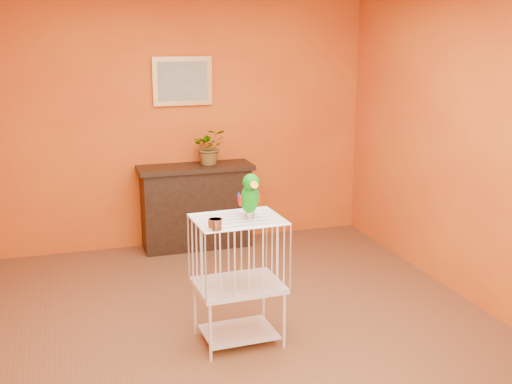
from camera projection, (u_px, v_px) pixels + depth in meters
name	position (u px, v px, depth m)	size (l,w,h in m)	color
ground	(244.00, 329.00, 4.99)	(4.50, 4.50, 0.00)	brown
room_shell	(243.00, 127.00, 4.61)	(4.50, 4.50, 4.50)	#CD5F13
console_cabinet	(196.00, 207.00, 6.79)	(1.20, 0.43, 0.89)	black
potted_plant	(210.00, 151.00, 6.70)	(0.34, 0.38, 0.30)	#26722D
framed_picture	(183.00, 81.00, 6.62)	(0.62, 0.04, 0.50)	#BE8844
birdcage	(238.00, 279.00, 4.67)	(0.64, 0.50, 0.95)	silver
feed_cup	(216.00, 224.00, 4.30)	(0.10, 0.10, 0.07)	silver
parrot	(250.00, 195.00, 4.52)	(0.16, 0.30, 0.34)	#59544C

